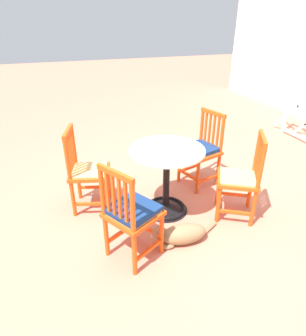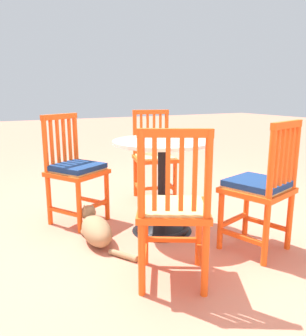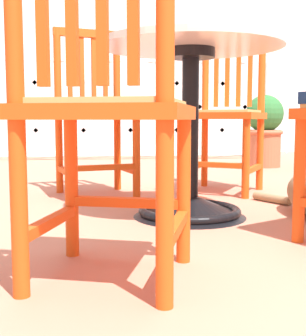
# 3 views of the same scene
# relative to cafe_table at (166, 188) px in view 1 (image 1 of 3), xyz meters

# --- Properties ---
(ground_plane) EXTENTS (24.00, 24.00, 0.00)m
(ground_plane) POSITION_rel_cafe_table_xyz_m (0.11, -0.12, -0.28)
(ground_plane) COLOR #C6755B
(cafe_table) EXTENTS (0.76, 0.76, 0.73)m
(cafe_table) POSITION_rel_cafe_table_xyz_m (0.00, 0.00, 0.00)
(cafe_table) COLOR black
(cafe_table) RESTS_ON ground_plane
(orange_chair_near_fence) EXTENTS (0.50, 0.50, 0.91)m
(orange_chair_near_fence) POSITION_rel_cafe_table_xyz_m (-0.42, 0.61, 0.16)
(orange_chair_near_fence) COLOR #E04C14
(orange_chair_near_fence) RESTS_ON ground_plane
(orange_chair_by_planter) EXTENTS (0.49, 0.49, 0.91)m
(orange_chair_by_planter) POSITION_rel_cafe_table_xyz_m (-0.34, -0.77, 0.15)
(orange_chair_by_planter) COLOR #E04C14
(orange_chair_by_planter) RESTS_ON ground_plane
(orange_chair_at_corner) EXTENTS (0.55, 0.55, 0.91)m
(orange_chair_at_corner) POSITION_rel_cafe_table_xyz_m (0.54, -0.52, 0.16)
(orange_chair_at_corner) COLOR #E04C14
(orange_chair_at_corner) RESTS_ON ground_plane
(orange_chair_facing_out) EXTENTS (0.55, 0.55, 0.91)m
(orange_chair_facing_out) POSITION_rel_cafe_table_xyz_m (0.31, 0.68, 0.15)
(orange_chair_facing_out) COLOR #E04C14
(orange_chair_facing_out) RESTS_ON ground_plane
(tabby_cat) EXTENTS (0.27, 0.74, 0.23)m
(tabby_cat) POSITION_rel_cafe_table_xyz_m (0.53, -0.06, -0.19)
(tabby_cat) COLOR #8E704C
(tabby_cat) RESTS_ON ground_plane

